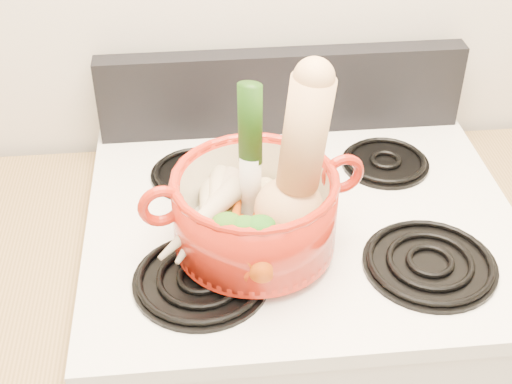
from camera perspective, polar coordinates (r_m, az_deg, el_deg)
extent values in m
cube|color=white|center=(1.31, 3.67, -2.29)|extent=(0.78, 0.67, 0.03)
cube|color=black|center=(1.50, 2.06, 8.04)|extent=(0.76, 0.05, 0.18)
cylinder|color=black|center=(1.16, -4.40, -6.90)|extent=(0.22, 0.22, 0.02)
cylinder|color=black|center=(1.22, 13.74, -5.48)|extent=(0.22, 0.22, 0.02)
cylinder|color=black|center=(1.40, -4.89, 1.58)|extent=(0.17, 0.17, 0.02)
cylinder|color=black|center=(1.45, 10.31, 2.44)|extent=(0.17, 0.17, 0.02)
cylinder|color=#AC1E0E|center=(1.17, -0.10, -1.56)|extent=(0.32, 0.32, 0.13)
torus|color=#AC1E0E|center=(1.12, -7.60, -1.11)|extent=(0.08, 0.03, 0.08)
torus|color=#AC1E0E|center=(1.19, 6.96, 1.47)|extent=(0.08, 0.03, 0.08)
cylinder|color=silver|center=(1.15, -0.46, 3.34)|extent=(0.05, 0.05, 0.26)
ellipsoid|color=#D7C284|center=(1.24, -0.64, 0.00)|extent=(0.09, 0.07, 0.05)
cone|color=beige|center=(1.19, -3.93, -2.02)|extent=(0.06, 0.21, 0.06)
cone|color=beige|center=(1.18, -3.95, -1.85)|extent=(0.14, 0.21, 0.06)
cone|color=beige|center=(1.19, -3.30, -1.08)|extent=(0.07, 0.18, 0.05)
cone|color=beige|center=(1.16, -4.47, -2.11)|extent=(0.17, 0.17, 0.06)
cone|color=#BE3A09|center=(1.14, -0.71, -4.37)|extent=(0.03, 0.14, 0.04)
cone|color=#BF4A09|center=(1.16, -1.84, -3.14)|extent=(0.07, 0.17, 0.05)
cone|color=#CC5D0A|center=(1.14, 0.76, -3.35)|extent=(0.07, 0.20, 0.05)
cone|color=#C73E09|center=(1.12, -0.40, -3.68)|extent=(0.07, 0.15, 0.04)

